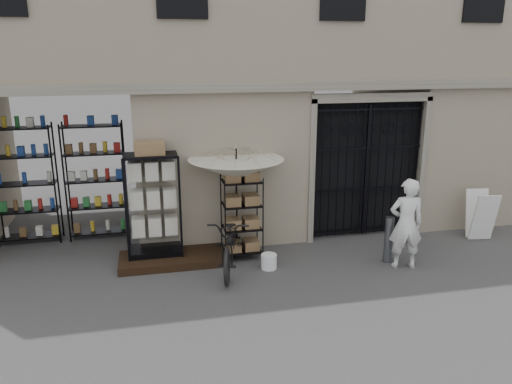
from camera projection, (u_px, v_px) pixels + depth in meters
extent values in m
plane|color=black|center=(319.00, 286.00, 8.60)|extent=(80.00, 80.00, 0.00)
cube|color=gray|center=(266.00, 23.00, 11.11)|extent=(14.00, 4.00, 9.00)
cube|color=black|center=(59.00, 177.00, 9.88)|extent=(3.00, 1.70, 3.00)
cube|color=black|center=(61.00, 183.00, 10.41)|extent=(2.70, 0.50, 2.50)
cube|color=black|center=(363.00, 167.00, 10.69)|extent=(2.50, 0.06, 3.00)
cube|color=black|center=(366.00, 171.00, 10.55)|extent=(0.05, 0.05, 2.80)
cube|color=black|center=(173.00, 259.00, 9.53)|extent=(2.00, 0.90, 0.15)
cube|color=black|center=(156.00, 250.00, 9.61)|extent=(1.07, 0.78, 0.11)
cube|color=silver|center=(150.00, 210.00, 9.07)|extent=(0.89, 0.20, 1.81)
cube|color=silver|center=(153.00, 210.00, 9.39)|extent=(0.89, 0.59, 1.51)
cube|color=olive|center=(150.00, 151.00, 9.08)|extent=(0.61, 0.51, 0.22)
cube|color=black|center=(242.00, 217.00, 9.58)|extent=(0.73, 0.52, 1.65)
cube|color=olive|center=(242.00, 220.00, 9.59)|extent=(0.62, 0.42, 1.24)
cylinder|color=black|center=(237.00, 203.00, 9.62)|extent=(0.04, 0.04, 2.15)
imported|color=beige|center=(236.00, 164.00, 9.40)|extent=(1.75, 1.78, 1.45)
cylinder|color=white|center=(269.00, 261.00, 9.26)|extent=(0.31, 0.31, 0.28)
imported|color=black|center=(231.00, 268.00, 9.29)|extent=(0.95, 1.21, 2.05)
cylinder|color=#5A5E63|center=(389.00, 240.00, 9.47)|extent=(0.20, 0.20, 0.90)
imported|color=silver|center=(402.00, 267.00, 9.38)|extent=(0.91, 1.79, 0.41)
cube|color=silver|center=(485.00, 218.00, 10.44)|extent=(0.52, 0.31, 1.04)
cube|color=silver|center=(477.00, 213.00, 10.75)|extent=(0.52, 0.31, 1.04)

